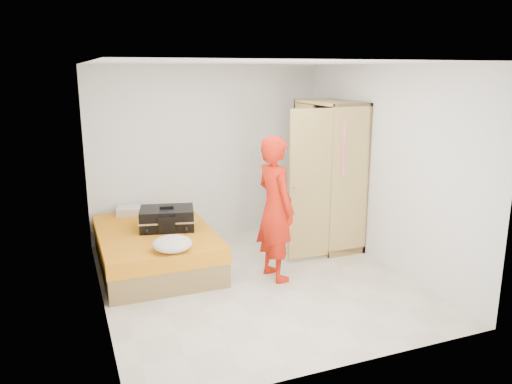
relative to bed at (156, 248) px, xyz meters
name	(u,v)px	position (x,y,z in m)	size (l,w,h in m)	color
room	(255,177)	(1.05, -0.90, 1.05)	(4.00, 4.02, 2.60)	beige
bed	(156,248)	(0.00, 0.00, 0.00)	(1.42, 2.02, 0.50)	olive
wardrobe	(327,178)	(2.50, -0.04, 0.75)	(1.17, 1.20, 2.10)	tan
person	(275,209)	(1.31, -0.89, 0.64)	(0.65, 0.43, 1.78)	red
suitcase	(167,219)	(0.17, 0.01, 0.38)	(0.80, 0.66, 0.30)	black
round_cushion	(172,244)	(0.05, -0.84, 0.34)	(0.46, 0.46, 0.17)	silver
pillow	(138,210)	(-0.08, 0.85, 0.30)	(0.59, 0.30, 0.11)	silver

